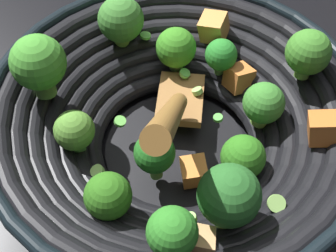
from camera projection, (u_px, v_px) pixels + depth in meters
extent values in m
plane|color=black|center=(176.00, 153.00, 0.54)|extent=(4.00, 4.00, 0.00)
cylinder|color=black|center=(176.00, 150.00, 0.53)|extent=(0.15, 0.15, 0.01)
torus|color=black|center=(176.00, 143.00, 0.52)|extent=(0.20, 0.20, 0.02)
torus|color=black|center=(176.00, 138.00, 0.51)|extent=(0.23, 0.23, 0.02)
torus|color=black|center=(176.00, 132.00, 0.51)|extent=(0.26, 0.26, 0.02)
torus|color=black|center=(177.00, 127.00, 0.50)|extent=(0.28, 0.28, 0.02)
torus|color=black|center=(177.00, 121.00, 0.49)|extent=(0.31, 0.31, 0.02)
torus|color=black|center=(177.00, 115.00, 0.49)|extent=(0.34, 0.34, 0.02)
torus|color=black|center=(177.00, 109.00, 0.48)|extent=(0.37, 0.37, 0.02)
torus|color=black|center=(177.00, 103.00, 0.47)|extent=(0.38, 0.38, 0.01)
cylinder|color=#70A353|center=(176.00, 64.00, 0.56)|extent=(0.02, 0.02, 0.01)
sphere|color=#3A8B21|center=(176.00, 48.00, 0.54)|extent=(0.05, 0.05, 0.05)
cylinder|color=#81BF52|center=(305.00, 74.00, 0.50)|extent=(0.02, 0.02, 0.02)
sphere|color=#3F842A|center=(311.00, 55.00, 0.48)|extent=(0.05, 0.05, 0.05)
cylinder|color=olive|center=(240.00, 172.00, 0.49)|extent=(0.03, 0.03, 0.02)
sphere|color=#2E761C|center=(243.00, 157.00, 0.47)|extent=(0.04, 0.04, 0.04)
cylinder|color=#6FAC4C|center=(45.00, 86.00, 0.50)|extent=(0.03, 0.03, 0.02)
sphere|color=green|center=(38.00, 62.00, 0.47)|extent=(0.06, 0.06, 0.06)
cylinder|color=#70A643|center=(155.00, 169.00, 0.49)|extent=(0.02, 0.02, 0.02)
sphere|color=#21681F|center=(154.00, 153.00, 0.47)|extent=(0.04, 0.04, 0.04)
cylinder|color=#8BBF49|center=(260.00, 118.00, 0.52)|extent=(0.03, 0.03, 0.02)
sphere|color=#3C8630|center=(264.00, 103.00, 0.50)|extent=(0.04, 0.04, 0.04)
cylinder|color=#659E45|center=(111.00, 209.00, 0.45)|extent=(0.02, 0.02, 0.02)
sphere|color=#2F6E1A|center=(108.00, 196.00, 0.43)|extent=(0.04, 0.04, 0.04)
cylinder|color=#69A04C|center=(219.00, 69.00, 0.56)|extent=(0.02, 0.02, 0.02)
sphere|color=#27832A|center=(221.00, 55.00, 0.54)|extent=(0.04, 0.04, 0.04)
cylinder|color=#5C944B|center=(78.00, 145.00, 0.49)|extent=(0.02, 0.02, 0.02)
sphere|color=#579133|center=(74.00, 130.00, 0.47)|extent=(0.04, 0.04, 0.04)
cylinder|color=#83C055|center=(172.00, 246.00, 0.40)|extent=(0.02, 0.02, 0.02)
sphere|color=#308527|center=(172.00, 232.00, 0.38)|extent=(0.04, 0.04, 0.04)
cylinder|color=#6A993B|center=(123.00, 38.00, 0.56)|extent=(0.03, 0.03, 0.02)
sphere|color=#3F8432|center=(121.00, 19.00, 0.54)|extent=(0.05, 0.05, 0.05)
cylinder|color=#70B14C|center=(229.00, 213.00, 0.42)|extent=(0.03, 0.03, 0.02)
sphere|color=#276427|center=(233.00, 194.00, 0.40)|extent=(0.05, 0.05, 0.05)
cube|color=#D38E41|center=(214.00, 27.00, 0.55)|extent=(0.04, 0.04, 0.03)
cube|color=orange|center=(322.00, 128.00, 0.46)|extent=(0.04, 0.04, 0.03)
cube|color=orange|center=(198.00, 170.00, 0.48)|extent=(0.03, 0.03, 0.03)
cube|color=#E5AB6D|center=(199.00, 243.00, 0.41)|extent=(0.04, 0.03, 0.03)
cube|color=orange|center=(239.00, 78.00, 0.55)|extent=(0.03, 0.03, 0.03)
cylinder|color=#56B247|center=(104.00, 188.00, 0.46)|extent=(0.02, 0.02, 0.01)
cylinder|color=#99D166|center=(276.00, 203.00, 0.42)|extent=(0.02, 0.02, 0.01)
cylinder|color=#56B247|center=(217.00, 116.00, 0.52)|extent=(0.01, 0.01, 0.01)
cylinder|color=#6BC651|center=(145.00, 36.00, 0.56)|extent=(0.01, 0.01, 0.01)
cylinder|color=#56B247|center=(266.00, 114.00, 0.52)|extent=(0.02, 0.02, 0.01)
cylinder|color=#99D166|center=(97.00, 171.00, 0.48)|extent=(0.02, 0.02, 0.01)
cylinder|color=#6BC651|center=(185.00, 73.00, 0.54)|extent=(0.02, 0.02, 0.01)
cylinder|color=#6BC651|center=(120.00, 121.00, 0.52)|extent=(0.02, 0.02, 0.01)
cylinder|color=#99D166|center=(190.00, 218.00, 0.42)|extent=(0.02, 0.02, 0.01)
cylinder|color=#99D166|center=(197.00, 91.00, 0.53)|extent=(0.02, 0.02, 0.01)
cube|color=#9E6B38|center=(180.00, 99.00, 0.54)|extent=(0.08, 0.09, 0.01)
cylinder|color=#9F6D32|center=(171.00, 115.00, 0.38)|extent=(0.10, 0.17, 0.18)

